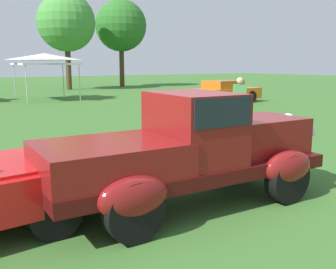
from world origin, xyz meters
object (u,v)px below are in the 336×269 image
(feature_pickup_truck, at_px, (189,149))
(show_car_orange, at_px, (225,92))
(spectator_by_row, at_px, (239,101))
(canopy_tent_right_field, at_px, (45,58))

(feature_pickup_truck, height_order, show_car_orange, feature_pickup_truck)
(spectator_by_row, bearing_deg, show_car_orange, 52.08)
(feature_pickup_truck, bearing_deg, canopy_tent_right_field, 80.69)
(canopy_tent_right_field, bearing_deg, show_car_orange, -42.83)
(show_car_orange, distance_m, spectator_by_row, 8.65)
(feature_pickup_truck, xyz_separation_m, canopy_tent_right_field, (3.04, 18.56, 1.56))
(feature_pickup_truck, height_order, spectator_by_row, feature_pickup_truck)
(canopy_tent_right_field, bearing_deg, spectator_by_row, -80.52)
(show_car_orange, height_order, canopy_tent_right_field, canopy_tent_right_field)
(feature_pickup_truck, bearing_deg, spectator_by_row, 41.01)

